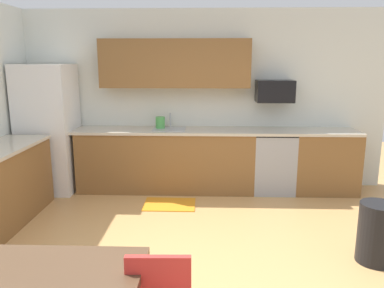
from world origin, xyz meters
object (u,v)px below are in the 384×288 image
Objects in this scene: oven_range at (273,162)px; microwave at (275,91)px; refrigerator at (49,129)px; trash_bin at (377,233)px; kettle at (160,123)px.

microwave is (-0.00, 0.10, 1.05)m from oven_range.
refrigerator is 4.53m from trash_bin.
oven_range is at bearing -90.00° from microwave.
trash_bin is at bearing -42.33° from kettle.
trash_bin is 3.26m from kettle.
microwave is 0.90× the size of trash_bin.
kettle is at bearing 178.31° from oven_range.
oven_range is at bearing 107.41° from trash_bin.
microwave is at bearing 90.00° from oven_range.
refrigerator is 2.08× the size of oven_range.
refrigerator reaches higher than trash_bin.
trash_bin is (0.66, -2.19, -1.20)m from microwave.
refrigerator reaches higher than kettle.
refrigerator is at bearing 153.35° from trash_bin.
oven_range is 1.79m from kettle.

